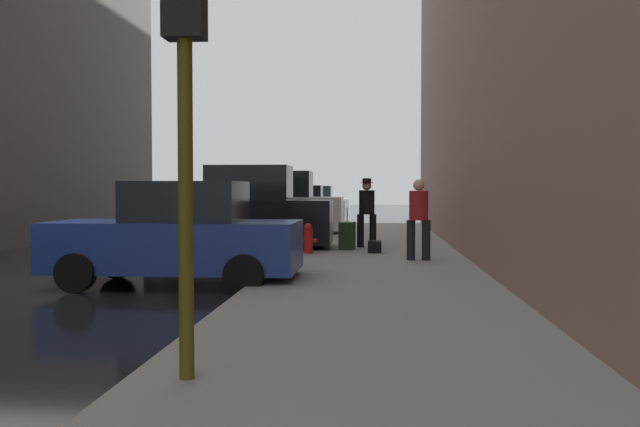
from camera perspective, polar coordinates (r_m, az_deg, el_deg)
The scene contains 13 objects.
ground_plane at distance 13.00m, azimuth -23.24°, elevation -5.53°, with size 120.00×120.00×0.00m, color black.
sidewalk at distance 11.52m, azimuth 4.39°, elevation -5.95°, with size 4.00×40.00×0.15m, color gray.
parked_blue_sedan at distance 12.40m, azimuth -11.30°, elevation -1.82°, with size 4.21×2.09×1.79m.
parked_black_suv at distance 18.39m, azimuth -6.11°, elevation 0.03°, with size 4.62×2.10×2.25m.
parked_white_van at distance 24.41m, azimuth -3.49°, elevation 0.53°, with size 4.60×2.06×2.25m.
parked_dark_green_sedan at distance 30.52m, azimuth -1.91°, elevation 0.49°, with size 4.22×2.09×1.79m.
parked_silver_sedan at distance 37.17m, azimuth -0.78°, elevation 0.77°, with size 4.22×2.09×1.79m.
fire_hydrant at distance 16.64m, azimuth -0.95°, elevation -2.01°, with size 0.42×0.22×0.70m.
traffic_light at distance 5.86m, azimuth -10.75°, elevation 12.66°, with size 0.32×0.32×3.60m.
pedestrian_with_fedora at distance 18.43m, azimuth 3.76°, elevation 0.36°, with size 0.50×0.41×1.78m.
pedestrian_in_red_jacket at distance 15.18m, azimuth 7.90°, elevation -0.13°, with size 0.51×0.42×1.71m.
rolling_suitcase at distance 17.79m, azimuth 2.18°, elevation -1.77°, with size 0.41×0.59×1.04m.
duffel_bag at distance 16.92m, azimuth 4.39°, elevation -2.66°, with size 0.32×0.44×0.28m.
Camera 1 is at (6.00, -11.41, 1.68)m, focal length 40.00 mm.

